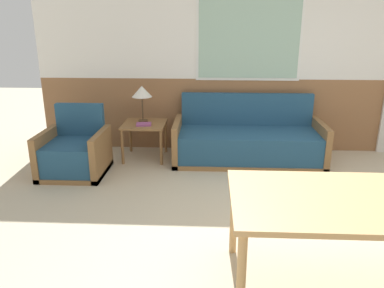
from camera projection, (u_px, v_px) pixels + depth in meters
The scene contains 8 objects.
ground_plane at pixel (322, 243), 3.36m from camera, with size 16.00×16.00×0.00m, color beige.
wall_back at pixel (280, 60), 5.43m from camera, with size 7.20×0.09×2.70m.
couch at pixel (248, 142), 5.29m from camera, with size 2.07×0.87×0.90m.
armchair at pixel (75, 154), 4.85m from camera, with size 0.80×0.78×0.86m.
side_table at pixel (144, 128), 5.34m from camera, with size 0.60×0.60×0.52m.
table_lamp at pixel (142, 92), 5.28m from camera, with size 0.28×0.28×0.51m.
book_stack at pixel (144, 124), 5.21m from camera, with size 0.22×0.17×0.03m.
dining_table at pixel (384, 207), 2.59m from camera, with size 2.13×0.95×0.73m.
Camera 1 is at (-1.02, -2.97, 1.89)m, focal length 35.00 mm.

